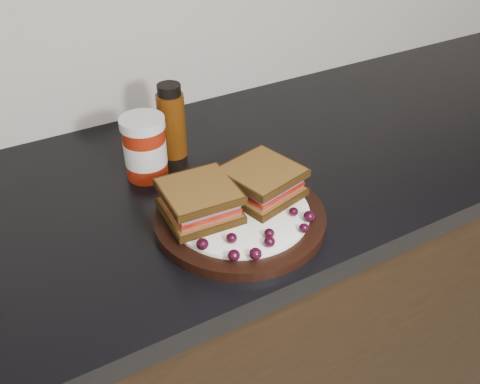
% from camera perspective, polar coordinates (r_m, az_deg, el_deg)
% --- Properties ---
extents(countertop, '(3.98, 0.60, 0.04)m').
position_cam_1_polar(countertop, '(0.93, -20.22, -4.85)').
color(countertop, black).
rests_on(countertop, base_cabinets).
extents(plate, '(0.28, 0.28, 0.02)m').
position_cam_1_polar(plate, '(0.87, 0.00, -2.73)').
color(plate, black).
rests_on(plate, countertop).
extents(sandwich_left, '(0.12, 0.12, 0.05)m').
position_cam_1_polar(sandwich_left, '(0.84, -4.34, -0.94)').
color(sandwich_left, brown).
rests_on(sandwich_left, plate).
extents(sandwich_right, '(0.14, 0.14, 0.05)m').
position_cam_1_polar(sandwich_right, '(0.88, 2.36, 1.09)').
color(sandwich_right, brown).
rests_on(sandwich_right, plate).
extents(grape_0, '(0.02, 0.02, 0.02)m').
position_cam_1_polar(grape_0, '(0.79, -4.03, -5.56)').
color(grape_0, black).
rests_on(grape_0, plate).
extents(grape_1, '(0.02, 0.02, 0.02)m').
position_cam_1_polar(grape_1, '(0.80, -0.90, -4.94)').
color(grape_1, black).
rests_on(grape_1, plate).
extents(grape_2, '(0.02, 0.02, 0.02)m').
position_cam_1_polar(grape_2, '(0.77, -0.65, -6.77)').
color(grape_2, black).
rests_on(grape_2, plate).
extents(grape_3, '(0.02, 0.02, 0.02)m').
position_cam_1_polar(grape_3, '(0.77, 1.66, -6.60)').
color(grape_3, black).
rests_on(grape_3, plate).
extents(grape_4, '(0.02, 0.02, 0.02)m').
position_cam_1_polar(grape_4, '(0.79, 3.16, -5.32)').
color(grape_4, black).
rests_on(grape_4, plate).
extents(grape_5, '(0.02, 0.02, 0.01)m').
position_cam_1_polar(grape_5, '(0.81, 3.14, -4.43)').
color(grape_5, black).
rests_on(grape_5, plate).
extents(grape_6, '(0.02, 0.02, 0.01)m').
position_cam_1_polar(grape_6, '(0.82, 6.84, -3.84)').
color(grape_6, black).
rests_on(grape_6, plate).
extents(grape_7, '(0.02, 0.02, 0.02)m').
position_cam_1_polar(grape_7, '(0.84, 7.41, -2.60)').
color(grape_7, black).
rests_on(grape_7, plate).
extents(grape_8, '(0.02, 0.02, 0.01)m').
position_cam_1_polar(grape_8, '(0.85, 5.74, -2.10)').
color(grape_8, black).
rests_on(grape_8, plate).
extents(grape_9, '(0.02, 0.02, 0.02)m').
position_cam_1_polar(grape_9, '(0.88, 4.16, -0.73)').
color(grape_9, black).
rests_on(grape_9, plate).
extents(grape_10, '(0.02, 0.02, 0.02)m').
position_cam_1_polar(grape_10, '(0.90, 3.71, 0.28)').
color(grape_10, black).
rests_on(grape_10, plate).
extents(grape_11, '(0.02, 0.02, 0.02)m').
position_cam_1_polar(grape_11, '(0.90, 2.10, 0.49)').
color(grape_11, black).
rests_on(grape_11, plate).
extents(grape_12, '(0.02, 0.02, 0.02)m').
position_cam_1_polar(grape_12, '(0.91, 2.07, 1.02)').
color(grape_12, black).
rests_on(grape_12, plate).
extents(grape_13, '(0.02, 0.02, 0.02)m').
position_cam_1_polar(grape_13, '(0.86, -5.95, -1.55)').
color(grape_13, black).
rests_on(grape_13, plate).
extents(grape_14, '(0.02, 0.02, 0.01)m').
position_cam_1_polar(grape_14, '(0.84, -5.47, -2.75)').
color(grape_14, black).
rests_on(grape_14, plate).
extents(grape_15, '(0.02, 0.02, 0.02)m').
position_cam_1_polar(grape_15, '(0.82, -4.03, -3.45)').
color(grape_15, black).
rests_on(grape_15, plate).
extents(grape_16, '(0.02, 0.02, 0.02)m').
position_cam_1_polar(grape_16, '(0.88, -4.62, -0.59)').
color(grape_16, black).
rests_on(grape_16, plate).
extents(grape_17, '(0.02, 0.02, 0.02)m').
position_cam_1_polar(grape_17, '(0.86, -4.18, -1.64)').
color(grape_17, black).
rests_on(grape_17, plate).
extents(grape_18, '(0.02, 0.02, 0.02)m').
position_cam_1_polar(grape_18, '(0.82, -5.91, -3.38)').
color(grape_18, black).
rests_on(grape_18, plate).
extents(condiment_jar, '(0.10, 0.10, 0.12)m').
position_cam_1_polar(condiment_jar, '(0.97, -10.11, 4.68)').
color(condiment_jar, maroon).
rests_on(condiment_jar, countertop).
extents(oil_bottle, '(0.06, 0.06, 0.15)m').
position_cam_1_polar(oil_bottle, '(1.03, -7.32, 7.55)').
color(oil_bottle, '#512608').
rests_on(oil_bottle, countertop).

